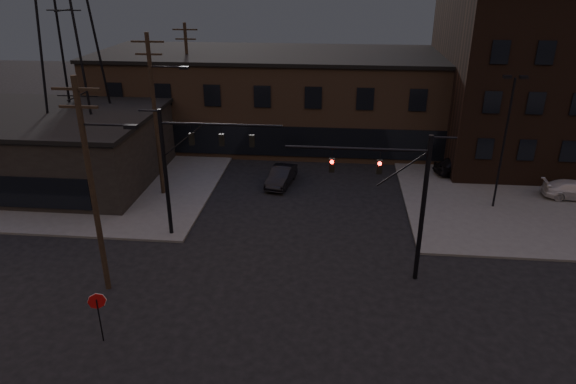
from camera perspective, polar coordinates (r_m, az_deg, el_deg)
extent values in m
plane|color=black|center=(24.79, -0.22, -14.40)|extent=(140.00, 140.00, 0.00)
cube|color=#474744|center=(50.24, -23.30, 4.01)|extent=(30.00, 30.00, 0.15)
cube|color=#513A2B|center=(48.80, 3.17, 10.19)|extent=(40.00, 12.00, 8.00)
cube|color=black|center=(43.62, -25.06, 4.30)|extent=(16.00, 12.00, 5.00)
cylinder|color=black|center=(26.83, 14.73, -2.06)|extent=(0.24, 0.24, 8.00)
cylinder|color=black|center=(25.28, 7.61, 4.78)|extent=(7.00, 0.14, 0.14)
cube|color=#FF140C|center=(25.65, 10.11, 2.76)|extent=(0.28, 0.22, 0.70)
cube|color=#FF140C|center=(25.56, 4.89, 2.98)|extent=(0.28, 0.22, 0.70)
cylinder|color=black|center=(31.30, -13.43, 1.82)|extent=(0.24, 0.24, 8.00)
cylinder|color=black|center=(29.33, -7.48, 7.43)|extent=(7.00, 0.14, 0.14)
cube|color=black|center=(30.02, -10.66, 5.80)|extent=(0.28, 0.22, 0.70)
cube|color=black|center=(29.59, -7.39, 5.76)|extent=(0.28, 0.22, 0.70)
cube|color=black|center=(29.25, -4.03, 5.69)|extent=(0.28, 0.22, 0.70)
cylinder|color=black|center=(24.59, -20.16, -13.26)|extent=(0.06, 0.06, 2.20)
cylinder|color=maroon|center=(24.04, -20.48, -11.31)|extent=(0.72, 0.33, 0.76)
cylinder|color=black|center=(26.21, -20.89, 0.10)|extent=(0.28, 0.28, 11.00)
cube|color=black|center=(24.81, -22.53, 10.53)|extent=(2.20, 0.12, 0.12)
cube|color=black|center=(24.98, -22.25, 8.76)|extent=(1.80, 0.12, 0.12)
cube|color=black|center=(24.22, -17.08, 6.96)|extent=(0.60, 0.25, 0.18)
cylinder|color=black|center=(36.95, -14.51, 7.91)|extent=(0.28, 0.28, 11.50)
cube|color=black|center=(35.97, -15.36, 15.82)|extent=(2.20, 0.12, 0.12)
cube|color=black|center=(36.07, -15.22, 14.57)|extent=(1.80, 0.12, 0.12)
cube|color=black|center=(35.48, -11.50, 13.37)|extent=(0.60, 0.25, 0.18)
cylinder|color=black|center=(48.40, -10.92, 11.52)|extent=(0.28, 0.28, 11.00)
cube|color=black|center=(47.66, -11.39, 17.28)|extent=(2.20, 0.12, 0.12)
cube|color=black|center=(47.74, -11.31, 16.33)|extent=(1.80, 0.12, 0.12)
cylinder|color=black|center=(36.81, 22.81, 4.70)|extent=(0.14, 0.14, 9.00)
cube|color=black|center=(35.59, 23.18, 11.68)|extent=(0.50, 0.28, 0.18)
cube|color=black|center=(35.90, 24.73, 11.52)|extent=(0.50, 0.28, 0.18)
cylinder|color=black|center=(43.38, 28.66, 6.31)|extent=(0.14, 0.14, 9.00)
cube|color=black|center=(42.29, 29.23, 12.23)|extent=(0.50, 0.28, 0.18)
imported|color=black|center=(43.14, 18.60, 2.81)|extent=(4.50, 2.98, 1.42)
imported|color=#BAB9BC|center=(41.86, 29.27, 0.19)|extent=(4.46, 2.03, 1.27)
imported|color=black|center=(39.21, -0.76, 1.77)|extent=(2.22, 4.43, 1.40)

